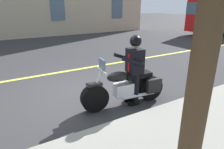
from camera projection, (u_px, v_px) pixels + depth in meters
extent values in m
plane|color=#333335|center=(78.00, 92.00, 5.76)|extent=(80.00, 80.00, 0.00)
cube|color=#E5DB4C|center=(58.00, 73.00, 7.38)|extent=(60.00, 0.16, 0.01)
cylinder|color=black|center=(95.00, 98.00, 4.65)|extent=(0.68, 0.27, 0.66)
cylinder|color=black|center=(150.00, 88.00, 5.24)|extent=(0.68, 0.27, 0.66)
cube|color=silver|center=(125.00, 89.00, 4.93)|extent=(0.59, 0.34, 0.32)
ellipsoid|color=black|center=(118.00, 77.00, 4.73)|extent=(0.59, 0.34, 0.24)
cube|color=black|center=(138.00, 75.00, 4.95)|extent=(0.73, 0.36, 0.12)
cube|color=black|center=(154.00, 86.00, 4.98)|extent=(0.41, 0.17, 0.36)
cube|color=black|center=(144.00, 80.00, 5.36)|extent=(0.41, 0.17, 0.36)
cylinder|color=silver|center=(95.00, 87.00, 4.57)|extent=(0.35, 0.09, 0.76)
cylinder|color=silver|center=(101.00, 70.00, 4.50)|extent=(0.10, 0.60, 0.04)
cube|color=black|center=(94.00, 84.00, 4.53)|extent=(0.38, 0.20, 0.06)
cylinder|color=silver|center=(138.00, 95.00, 4.96)|extent=(0.90, 0.18, 0.08)
cube|color=slate|center=(102.00, 65.00, 4.46)|extent=(0.08, 0.32, 0.28)
cylinder|color=black|center=(136.00, 89.00, 4.92)|extent=(0.14, 0.14, 0.84)
cube|color=black|center=(134.00, 103.00, 5.02)|extent=(0.27, 0.14, 0.10)
cylinder|color=black|center=(131.00, 86.00, 5.13)|extent=(0.14, 0.14, 0.84)
cube|color=black|center=(129.00, 99.00, 5.23)|extent=(0.27, 0.14, 0.10)
cube|color=black|center=(135.00, 61.00, 4.79)|extent=(0.36, 0.43, 0.60)
cube|color=red|center=(129.00, 63.00, 4.74)|extent=(0.03, 0.07, 0.44)
cylinder|color=black|center=(133.00, 62.00, 4.51)|extent=(0.56, 0.16, 0.28)
cylinder|color=black|center=(124.00, 57.00, 4.89)|extent=(0.56, 0.16, 0.28)
sphere|color=tan|center=(136.00, 43.00, 4.64)|extent=(0.22, 0.22, 0.22)
sphere|color=black|center=(136.00, 41.00, 4.63)|extent=(0.28, 0.28, 0.28)
cylinder|color=black|center=(203.00, 27.00, 17.29)|extent=(1.00, 0.30, 1.00)
cylinder|color=#4C3823|center=(203.00, 60.00, 2.12)|extent=(0.28, 0.28, 3.39)
cube|color=slate|center=(117.00, 9.00, 17.90)|extent=(1.10, 0.06, 1.60)
cube|color=slate|center=(58.00, 10.00, 15.30)|extent=(1.10, 0.06, 1.60)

